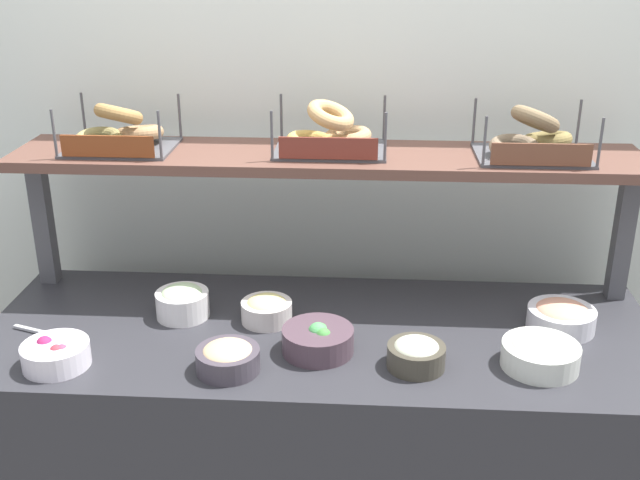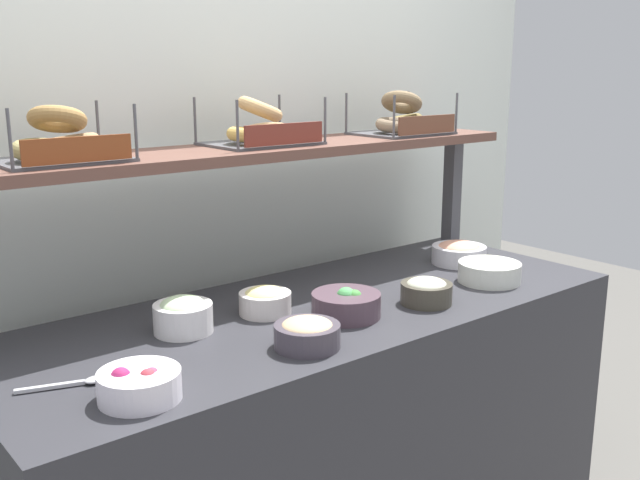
{
  "view_description": "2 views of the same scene",
  "coord_description": "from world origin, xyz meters",
  "views": [
    {
      "loc": [
        0.12,
        -1.86,
        1.87
      ],
      "look_at": [
        -0.01,
        0.07,
        1.09
      ],
      "focal_mm": 43.01,
      "sensor_mm": 36.0,
      "label": 1
    },
    {
      "loc": [
        -1.23,
        -1.51,
        1.51
      ],
      "look_at": [
        0.07,
        0.08,
        1.02
      ],
      "focal_mm": 40.76,
      "sensor_mm": 36.0,
      "label": 2
    }
  ],
  "objects": [
    {
      "name": "bowl_hummus",
      "position": [
        -0.22,
        -0.22,
        0.89
      ],
      "size": [
        0.16,
        0.16,
        0.07
      ],
      "color": "#453E48",
      "rests_on": "deli_counter"
    },
    {
      "name": "upper_shelf",
      "position": [
        0.0,
        0.27,
        1.26
      ],
      "size": [
        1.81,
        0.32,
        0.03
      ],
      "primitive_type": "cube",
      "color": "brown",
      "rests_on": "shelf_riser_left"
    },
    {
      "name": "bowl_beet_salad",
      "position": [
        -0.65,
        -0.22,
        0.88
      ],
      "size": [
        0.17,
        0.17,
        0.07
      ],
      "color": "white",
      "rests_on": "deli_counter"
    },
    {
      "name": "bagel_basket_sesame",
      "position": [
        0.01,
        0.29,
        1.33
      ],
      "size": [
        0.32,
        0.25,
        0.15
      ],
      "color": "#4C4C51",
      "rests_on": "upper_shelf"
    },
    {
      "name": "bagel_basket_poppy",
      "position": [
        0.58,
        0.26,
        1.33
      ],
      "size": [
        0.31,
        0.26,
        0.16
      ],
      "color": "#4C4C51",
      "rests_on": "upper_shelf"
    },
    {
      "name": "bowl_veggie_mix",
      "position": [
        -0.0,
        -0.11,
        0.89
      ],
      "size": [
        0.19,
        0.19,
        0.08
      ],
      "color": "#503C46",
      "rests_on": "deli_counter"
    },
    {
      "name": "bowl_lox_spread",
      "position": [
        0.66,
        0.05,
        0.89
      ],
      "size": [
        0.18,
        0.18,
        0.08
      ],
      "color": "silver",
      "rests_on": "deli_counter"
    },
    {
      "name": "shelf_riser_right",
      "position": [
        0.87,
        0.27,
        1.05
      ],
      "size": [
        0.05,
        0.05,
        0.4
      ],
      "primitive_type": "cube",
      "color": "#4C4C51",
      "rests_on": "deli_counter"
    },
    {
      "name": "bowl_tuna_salad",
      "position": [
        0.25,
        -0.17,
        0.89
      ],
      "size": [
        0.15,
        0.15,
        0.08
      ],
      "color": "#443F34",
      "rests_on": "deli_counter"
    },
    {
      "name": "serving_spoon_near_plate",
      "position": [
        -0.73,
        -0.08,
        0.86
      ],
      "size": [
        0.18,
        0.07,
        0.01
      ],
      "color": "#B7B7BC",
      "rests_on": "deli_counter"
    },
    {
      "name": "bowl_potato_salad",
      "position": [
        0.56,
        -0.15,
        0.89
      ],
      "size": [
        0.19,
        0.19,
        0.08
      ],
      "color": "silver",
      "rests_on": "deli_counter"
    },
    {
      "name": "bowl_scallion_spread",
      "position": [
        -0.4,
        0.06,
        0.9
      ],
      "size": [
        0.15,
        0.15,
        0.09
      ],
      "color": "white",
      "rests_on": "deli_counter"
    },
    {
      "name": "bagel_basket_everything",
      "position": [
        -0.6,
        0.27,
        1.33
      ],
      "size": [
        0.31,
        0.26,
        0.15
      ],
      "color": "#4C4C51",
      "rests_on": "upper_shelf"
    },
    {
      "name": "bowl_egg_salad",
      "position": [
        -0.15,
        0.04,
        0.89
      ],
      "size": [
        0.14,
        0.14,
        0.08
      ],
      "color": "white",
      "rests_on": "deli_counter"
    },
    {
      "name": "deli_counter",
      "position": [
        0.0,
        0.0,
        0.42
      ],
      "size": [
        1.85,
        0.7,
        0.85
      ],
      "primitive_type": "cube",
      "color": "#2D2D33",
      "rests_on": "ground_plane"
    },
    {
      "name": "back_wall",
      "position": [
        0.0,
        0.55,
        1.2
      ],
      "size": [
        3.05,
        0.06,
        2.4
      ],
      "primitive_type": "cube",
      "color": "silver",
      "rests_on": "ground_plane"
    }
  ]
}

